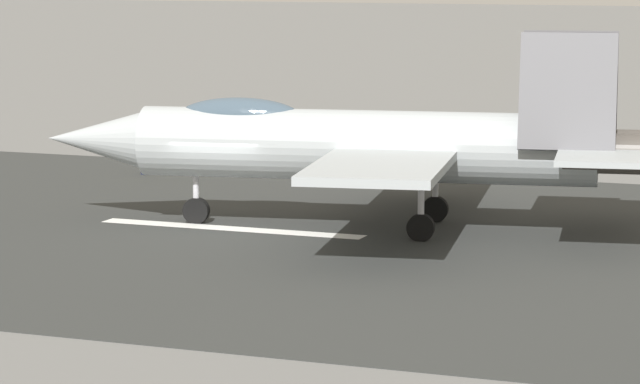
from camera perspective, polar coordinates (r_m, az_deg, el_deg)
ground_plane at (r=45.37m, az=-3.65°, el=-1.32°), size 400.00×400.00×0.00m
runway_strip at (r=45.36m, az=-3.63°, el=-1.31°), size 240.00×26.00×0.02m
fighter_jet at (r=44.84m, az=1.48°, el=1.77°), size 17.88×13.90×5.67m
crew_person at (r=56.51m, az=-6.29°, el=1.42°), size 0.48×0.59×1.60m
marker_cone_mid at (r=57.36m, az=-1.12°, el=1.05°), size 0.44×0.44×0.55m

